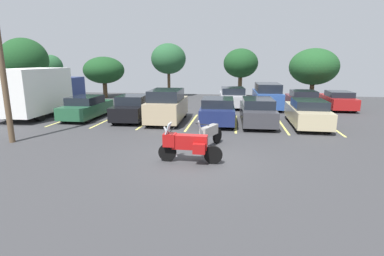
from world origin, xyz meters
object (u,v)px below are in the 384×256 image
box_truck (41,91)px  car_navy (218,111)px  car_far_silver (232,97)px  motorcycle_touring (187,144)px  car_black (134,108)px  motorcycle_second (209,135)px  car_tan (167,106)px  car_far_red (337,100)px  car_far_blue (267,96)px  car_champagne (307,113)px  car_far_maroon (302,100)px  car_green (87,107)px  car_charcoal (257,111)px

box_truck → car_navy: bearing=-4.7°
car_far_silver → motorcycle_touring: bearing=-95.9°
car_black → box_truck: box_truck is taller
motorcycle_second → car_navy: 5.08m
car_tan → car_far_red: bearing=29.4°
motorcycle_touring → box_truck: size_ratio=0.33×
motorcycle_second → car_black: (-5.22, 5.49, 0.18)m
motorcycle_touring → car_far_blue: (4.07, 13.25, 0.28)m
car_navy → car_champagne: (5.05, 0.01, -0.01)m
motorcycle_touring → car_far_silver: size_ratio=0.48×
car_navy → box_truck: (-11.89, 0.98, 0.89)m
motorcycle_touring → motorcycle_second: 2.10m
motorcycle_second → car_navy: size_ratio=0.48×
car_far_blue → car_far_maroon: 2.66m
car_black → car_far_blue: size_ratio=0.98×
car_navy → car_far_blue: 7.05m
car_tan → car_navy: bearing=0.4°
car_champagne → box_truck: 16.99m
car_navy → car_far_silver: size_ratio=0.89×
car_green → car_far_maroon: 15.61m
car_champagne → car_far_maroon: size_ratio=1.02×
car_far_silver → car_navy: bearing=-96.6°
car_far_silver → car_tan: bearing=-119.7°
car_green → car_far_silver: 11.13m
motorcycle_second → car_far_silver: size_ratio=0.43×
car_tan → car_far_maroon: size_ratio=0.94×
car_navy → car_far_blue: bearing=61.0°
car_tan → car_navy: (3.04, 0.02, -0.21)m
car_tan → car_far_blue: (6.45, 6.18, -0.01)m
car_navy → car_tan: bearing=-179.6°
car_black → car_champagne: (10.34, -0.40, 0.01)m
motorcycle_touring → car_far_blue: bearing=72.9°
motorcycle_touring → car_far_silver: (1.43, 13.75, 0.08)m
car_charcoal → box_truck: bearing=176.8°
car_far_maroon → car_green: bearing=-157.9°
car_black → car_tan: size_ratio=1.05×
car_far_silver → car_champagne: bearing=-57.3°
motorcycle_touring → car_champagne: size_ratio=0.49×
car_champagne → car_far_red: 7.52m
car_tan → car_navy: size_ratio=1.01×
car_charcoal → car_far_blue: 6.07m
motorcycle_touring → car_far_red: 16.57m
car_navy → car_far_blue: size_ratio=0.92×
motorcycle_touring → car_navy: bearing=84.7°
car_far_maroon → box_truck: 18.72m
car_green → car_far_silver: bearing=34.5°
car_black → car_far_red: (13.99, 6.17, -0.05)m
car_black → car_tan: car_tan is taller
car_far_maroon → car_far_red: bearing=7.5°
motorcycle_touring → car_far_red: bearing=55.6°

